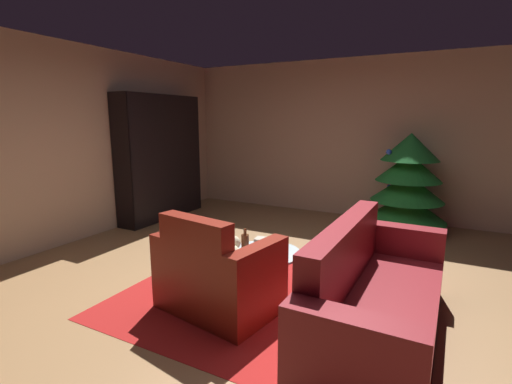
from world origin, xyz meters
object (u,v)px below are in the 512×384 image
at_px(bookshelf_unit, 166,159).
at_px(book_stack_on_table, 266,245).
at_px(couch_red, 374,301).
at_px(decorated_tree, 408,183).
at_px(bottle_on_table, 245,243).
at_px(armchair_red, 217,276).
at_px(coffee_table, 265,256).

xyz_separation_m(bookshelf_unit, book_stack_on_table, (2.83, -1.88, -0.50)).
xyz_separation_m(bookshelf_unit, couch_red, (3.89, -2.13, -0.70)).
height_order(book_stack_on_table, decorated_tree, decorated_tree).
distance_m(book_stack_on_table, bottle_on_table, 0.20).
height_order(armchair_red, bottle_on_table, armchair_red).
relative_size(armchair_red, decorated_tree, 0.75).
relative_size(armchair_red, couch_red, 0.53).
bearing_deg(bottle_on_table, coffee_table, 28.44).
bearing_deg(bottle_on_table, decorated_tree, 68.75).
xyz_separation_m(couch_red, coffee_table, (-1.06, 0.25, 0.09)).
relative_size(book_stack_on_table, decorated_tree, 0.14).
relative_size(armchair_red, bottle_on_table, 4.81).
bearing_deg(bottle_on_table, book_stack_on_table, 29.68).
distance_m(couch_red, coffee_table, 1.10).
bearing_deg(bookshelf_unit, decorated_tree, 13.76).
distance_m(armchair_red, couch_red, 1.33).
relative_size(book_stack_on_table, bottle_on_table, 0.92).
xyz_separation_m(armchair_red, coffee_table, (0.25, 0.46, 0.07)).
xyz_separation_m(bookshelf_unit, decorated_tree, (3.79, 0.93, -0.26)).
bearing_deg(armchair_red, bookshelf_unit, 137.78).
bearing_deg(book_stack_on_table, armchair_red, -118.01).
distance_m(coffee_table, decorated_tree, 2.99).
distance_m(couch_red, bottle_on_table, 1.26).
bearing_deg(armchair_red, book_stack_on_table, 61.99).
relative_size(coffee_table, decorated_tree, 0.46).
xyz_separation_m(bottle_on_table, decorated_tree, (1.13, 2.90, 0.22)).
distance_m(couch_red, book_stack_on_table, 1.11).
height_order(armchair_red, book_stack_on_table, armchair_red).
distance_m(couch_red, decorated_tree, 3.09).
height_order(bookshelf_unit, book_stack_on_table, bookshelf_unit).
bearing_deg(bookshelf_unit, couch_red, -28.69).
xyz_separation_m(bookshelf_unit, coffee_table, (2.83, -1.88, -0.61)).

